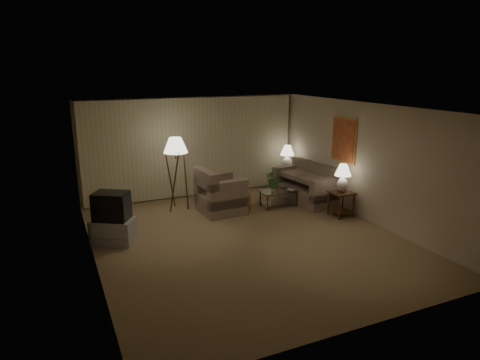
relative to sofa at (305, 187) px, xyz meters
name	(u,v)px	position (x,y,z in m)	size (l,w,h in m)	color
ground	(247,238)	(-2.50, -1.69, -0.40)	(7.00, 7.00, 0.00)	#957652
room_shell	(220,144)	(-2.48, -0.18, 1.35)	(6.04, 7.02, 2.72)	beige
sofa	(305,187)	(0.00, 0.00, 0.00)	(1.98, 1.29, 0.79)	#846D5E
armchair	(221,195)	(-2.36, 0.09, 0.04)	(1.14, 1.09, 0.87)	#846D5E
side_table_near	(341,200)	(0.15, -1.35, 0.01)	(0.51, 0.51, 0.60)	#341E0E
side_table_far	(287,176)	(0.15, 1.21, 0.01)	(0.51, 0.43, 0.60)	#341E0E
table_lamp_near	(343,176)	(0.15, -1.35, 0.60)	(0.39, 0.39, 0.67)	white
table_lamp_far	(287,155)	(0.15, 1.21, 0.61)	(0.40, 0.40, 0.69)	white
coffee_table	(279,196)	(-0.85, -0.10, -0.12)	(0.99, 0.54, 0.41)	silver
tv_cabinet	(113,231)	(-5.05, -0.78, -0.15)	(0.97, 0.87, 0.50)	#A5A5A8
crt_tv	(111,206)	(-5.05, -0.78, 0.39)	(0.81, 0.74, 0.56)	black
floor_lamp	(177,172)	(-3.27, 0.74, 0.55)	(0.59, 0.59, 1.81)	#341E0E
ottoman	(238,202)	(-1.90, 0.07, -0.19)	(0.62, 0.62, 0.42)	#985B33
vase	(274,188)	(-1.00, -0.10, 0.10)	(0.16, 0.16, 0.17)	white
flowers	(274,176)	(-1.00, -0.10, 0.43)	(0.43, 0.38, 0.48)	#346E31
book	(289,190)	(-0.60, -0.20, 0.03)	(0.15, 0.20, 0.02)	olive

